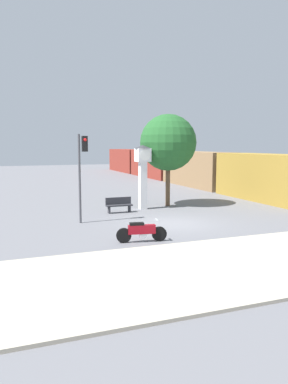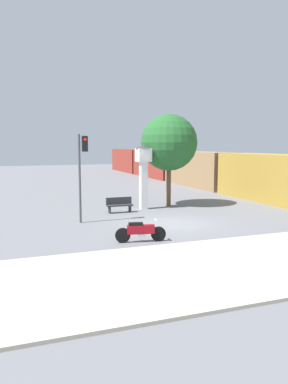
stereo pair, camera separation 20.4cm
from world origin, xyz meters
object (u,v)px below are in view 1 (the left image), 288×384
object	(u,v)px
street_tree	(168,143)
bench	(119,205)
motorcycle	(142,231)
clock_tower	(143,167)
traffic_light	(82,163)
freight_train	(173,166)

from	to	relation	value
street_tree	bench	xyz separation A→B (m)	(-3.83, -1.31, -3.71)
motorcycle	clock_tower	distance (m)	8.49
motorcycle	traffic_light	distance (m)	5.70
motorcycle	traffic_light	xyz separation A→B (m)	(-1.48, 4.80, 2.70)
motorcycle	street_tree	bearing A→B (deg)	69.47
freight_train	street_tree	world-z (taller)	street_tree
street_tree	motorcycle	bearing A→B (deg)	-121.02
street_tree	freight_train	bearing A→B (deg)	63.41
motorcycle	street_tree	xyz separation A→B (m)	(4.98, 8.28, 3.75)
clock_tower	freight_train	bearing A→B (deg)	58.84
freight_train	clock_tower	bearing A→B (deg)	-121.16
freight_train	traffic_light	distance (m)	24.06
clock_tower	traffic_light	distance (m)	5.28
street_tree	bench	world-z (taller)	street_tree
traffic_light	street_tree	distance (m)	7.41
clock_tower	traffic_light	xyz separation A→B (m)	(-4.43, -2.84, 0.46)
motorcycle	clock_tower	size ratio (longest dim) A/B	0.53
freight_train	street_tree	bearing A→B (deg)	-116.59
traffic_light	motorcycle	bearing A→B (deg)	-72.87
bench	clock_tower	bearing A→B (deg)	20.48
motorcycle	freight_train	world-z (taller)	freight_train
street_tree	bench	distance (m)	5.49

